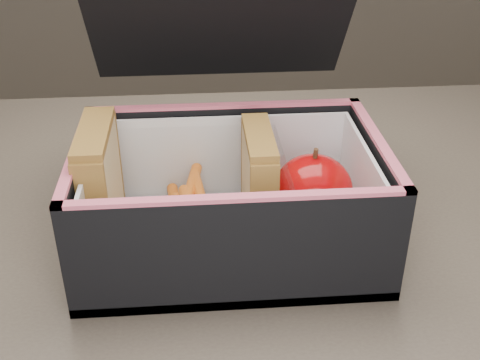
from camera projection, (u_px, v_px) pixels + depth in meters
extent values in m
cube|color=brown|center=(270.00, 267.00, 0.57)|extent=(1.20, 0.80, 0.03)
cube|color=black|center=(220.00, 22.00, 0.61)|extent=(0.27, 0.11, 0.15)
cube|color=#D0B884|center=(91.00, 186.00, 0.54)|extent=(0.01, 0.09, 0.10)
cube|color=#D2646A|center=(101.00, 190.00, 0.54)|extent=(0.01, 0.09, 0.09)
cube|color=#D0B884|center=(110.00, 185.00, 0.54)|extent=(0.01, 0.09, 0.10)
cube|color=brown|center=(93.00, 133.00, 0.51)|extent=(0.03, 0.10, 0.01)
cube|color=#D0B884|center=(251.00, 184.00, 0.55)|extent=(0.01, 0.09, 0.09)
cube|color=#D2646A|center=(258.00, 187.00, 0.55)|extent=(0.01, 0.08, 0.08)
cube|color=#D0B884|center=(266.00, 183.00, 0.55)|extent=(0.01, 0.09, 0.09)
cube|color=brown|center=(259.00, 137.00, 0.53)|extent=(0.02, 0.09, 0.01)
cylinder|color=orange|center=(202.00, 235.00, 0.55)|extent=(0.03, 0.09, 0.01)
cylinder|color=orange|center=(184.00, 225.00, 0.54)|extent=(0.01, 0.09, 0.01)
cylinder|color=orange|center=(201.00, 198.00, 0.56)|extent=(0.02, 0.09, 0.01)
cylinder|color=orange|center=(173.00, 226.00, 0.56)|extent=(0.03, 0.09, 0.01)
cylinder|color=orange|center=(178.00, 222.00, 0.55)|extent=(0.01, 0.09, 0.01)
cylinder|color=orange|center=(190.00, 190.00, 0.58)|extent=(0.02, 0.09, 0.01)
cylinder|color=orange|center=(164.00, 243.00, 0.54)|extent=(0.03, 0.09, 0.01)
cylinder|color=orange|center=(178.00, 224.00, 0.54)|extent=(0.03, 0.09, 0.01)
cylinder|color=orange|center=(188.00, 215.00, 0.54)|extent=(0.02, 0.09, 0.01)
cylinder|color=orange|center=(176.00, 210.00, 0.58)|extent=(0.02, 0.09, 0.01)
cube|color=white|center=(314.00, 225.00, 0.57)|extent=(0.09, 0.09, 0.01)
ellipsoid|color=#940C06|center=(313.00, 190.00, 0.55)|extent=(0.07, 0.07, 0.07)
cylinder|color=#442B18|center=(316.00, 154.00, 0.54)|extent=(0.00, 0.01, 0.01)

